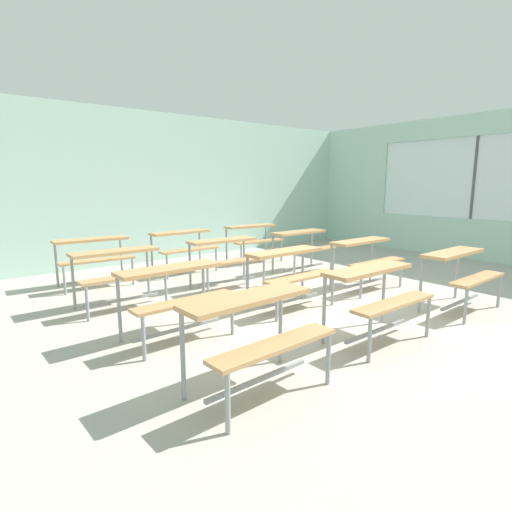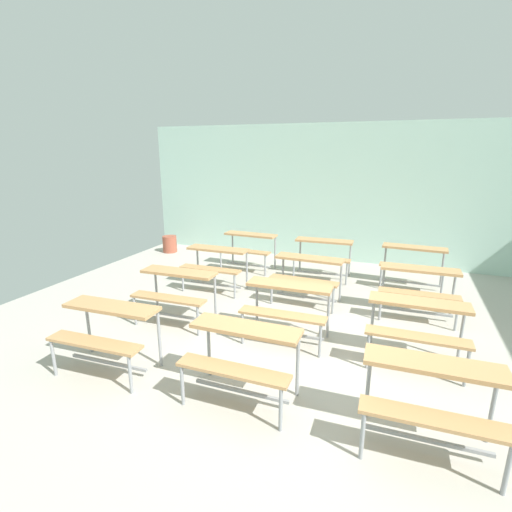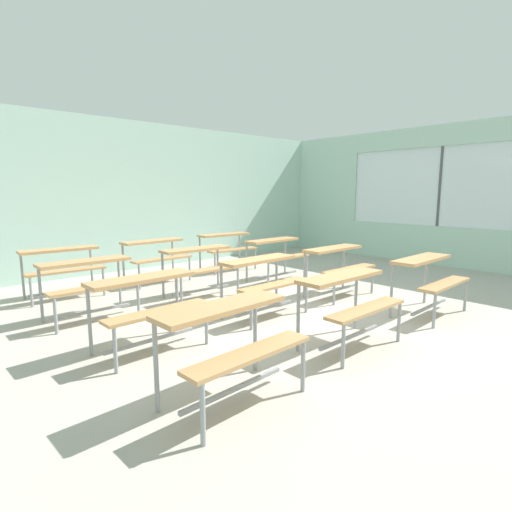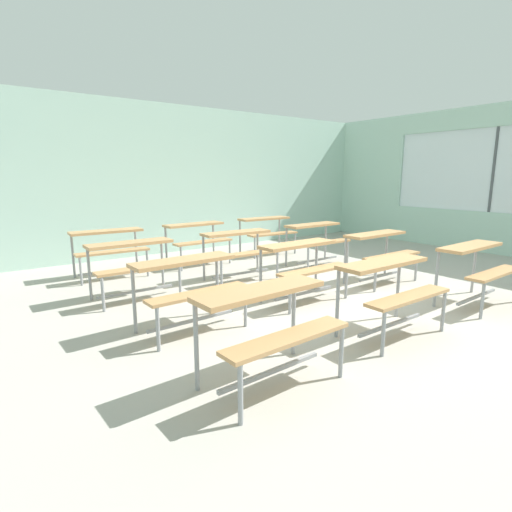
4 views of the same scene
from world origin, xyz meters
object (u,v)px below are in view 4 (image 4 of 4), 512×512
(desk_bench_r1c1, at_px, (303,258))
(desk_bench_r3c1, at_px, (197,234))
(desk_bench_r2c0, at_px, (133,256))
(desk_bench_r2c2, at_px, (317,234))
(desk_bench_r0c2, at_px, (478,260))
(desk_bench_r1c2, at_px, (381,245))
(desk_bench_r3c2, at_px, (267,227))
(desk_bench_r0c0, at_px, (269,314))
(desk_bench_r1c0, at_px, (189,277))
(desk_bench_r0c1, at_px, (391,280))
(desk_bench_r2c1, at_px, (240,244))
(desk_bench_r3c0, at_px, (109,242))

(desk_bench_r1c1, relative_size, desk_bench_r3c1, 0.99)
(desk_bench_r2c0, xyz_separation_m, desk_bench_r2c2, (3.33, 0.01, 0.00))
(desk_bench_r0c2, xyz_separation_m, desk_bench_r1c2, (-0.08, 1.38, 0.00))
(desk_bench_r1c2, distance_m, desk_bench_r2c2, 1.40)
(desk_bench_r1c1, height_order, desk_bench_r3c2, same)
(desk_bench_r0c0, height_order, desk_bench_r1c0, same)
(desk_bench_r0c1, bearing_deg, desk_bench_r2c1, 90.30)
(desk_bench_r0c2, distance_m, desk_bench_r2c0, 4.36)
(desk_bench_r2c0, bearing_deg, desk_bench_r3c1, 38.69)
(desk_bench_r0c1, distance_m, desk_bench_r2c1, 2.71)
(desk_bench_r1c2, xyz_separation_m, desk_bench_r2c2, (0.05, 1.40, 0.00))
(desk_bench_r0c0, height_order, desk_bench_r0c1, same)
(desk_bench_r0c2, distance_m, desk_bench_r1c1, 2.16)
(desk_bench_r3c0, bearing_deg, desk_bench_r3c1, 1.93)
(desk_bench_r1c1, distance_m, desk_bench_r3c1, 2.71)
(desk_bench_r1c1, bearing_deg, desk_bench_r3c2, 59.34)
(desk_bench_r1c1, xyz_separation_m, desk_bench_r3c2, (1.55, 2.74, 0.00))
(desk_bench_r3c0, bearing_deg, desk_bench_r2c1, -38.35)
(desk_bench_r3c1, bearing_deg, desk_bench_r2c0, -143.16)
(desk_bench_r0c1, xyz_separation_m, desk_bench_r3c1, (-0.02, 4.06, 0.00))
(desk_bench_r1c2, relative_size, desk_bench_r2c1, 0.98)
(desk_bench_r2c0, bearing_deg, desk_bench_r0c0, -89.02)
(desk_bench_r0c0, xyz_separation_m, desk_bench_r3c1, (1.58, 4.11, 0.00))
(desk_bench_r0c1, relative_size, desk_bench_r2c0, 1.00)
(desk_bench_r3c2, bearing_deg, desk_bench_r0c0, -124.81)
(desk_bench_r3c1, bearing_deg, desk_bench_r0c1, -91.95)
(desk_bench_r0c1, distance_m, desk_bench_r3c2, 4.39)
(desk_bench_r0c1, bearing_deg, desk_bench_r3c0, 111.49)
(desk_bench_r2c1, xyz_separation_m, desk_bench_r3c0, (-1.58, 1.36, 0.00))
(desk_bench_r2c0, xyz_separation_m, desk_bench_r3c1, (1.65, 1.34, 0.00))
(desk_bench_r1c1, relative_size, desk_bench_r3c0, 0.99)
(desk_bench_r2c2, distance_m, desk_bench_r3c1, 2.15)
(desk_bench_r1c1, bearing_deg, desk_bench_r2c1, 91.38)
(desk_bench_r0c0, bearing_deg, desk_bench_r2c2, 38.07)
(desk_bench_r0c0, distance_m, desk_bench_r0c2, 3.30)
(desk_bench_r2c1, relative_size, desk_bench_r2c2, 1.01)
(desk_bench_r1c1, distance_m, desk_bench_r2c1, 1.36)
(desk_bench_r1c2, bearing_deg, desk_bench_r1c0, 179.85)
(desk_bench_r1c1, xyz_separation_m, desk_bench_r2c2, (1.61, 1.37, 0.00))
(desk_bench_r2c2, bearing_deg, desk_bench_r2c1, 179.67)
(desk_bench_r0c0, height_order, desk_bench_r3c2, same)
(desk_bench_r3c2, bearing_deg, desk_bench_r1c1, -116.50)
(desk_bench_r2c1, height_order, desk_bench_r3c2, same)
(desk_bench_r1c0, relative_size, desk_bench_r1c2, 1.01)
(desk_bench_r1c1, bearing_deg, desk_bench_r1c2, -2.19)
(desk_bench_r1c1, height_order, desk_bench_r2c2, same)
(desk_bench_r2c1, bearing_deg, desk_bench_r1c0, -136.18)
(desk_bench_r1c1, bearing_deg, desk_bench_r0c1, -93.67)
(desk_bench_r0c0, distance_m, desk_bench_r1c2, 3.50)
(desk_bench_r0c1, relative_size, desk_bench_r1c2, 1.00)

